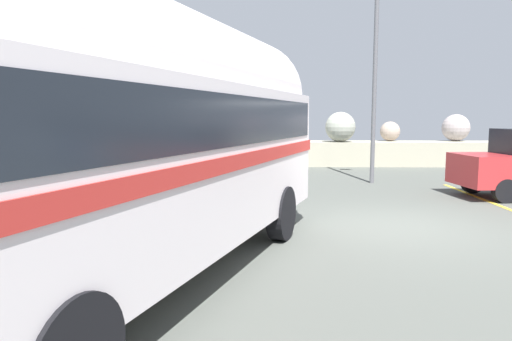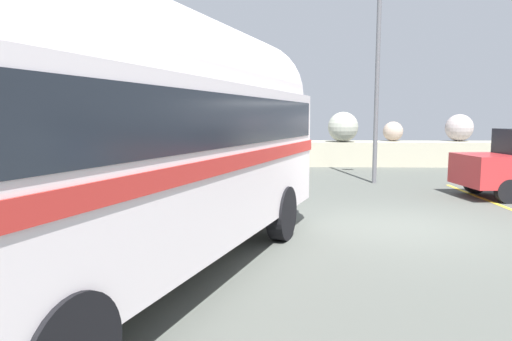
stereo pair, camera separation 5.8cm
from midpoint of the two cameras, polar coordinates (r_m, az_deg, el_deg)
ground at (r=9.64m, az=17.24°, el=-6.71°), size 32.00×26.00×0.02m
breakwater at (r=21.11m, az=10.01°, el=2.58°), size 31.36×2.22×2.43m
vintage_coach at (r=6.06m, az=-14.45°, el=5.13°), size 5.00×8.90×3.70m
lamp_post at (r=15.51m, az=14.95°, el=13.53°), size 0.91×0.89×7.37m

